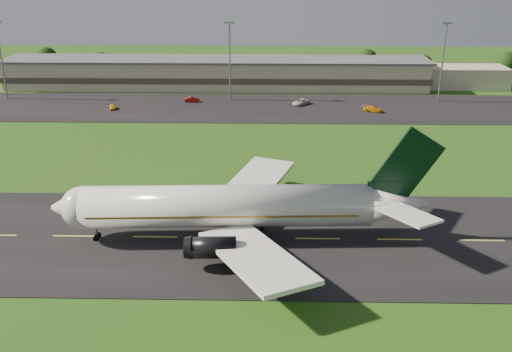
{
  "coord_description": "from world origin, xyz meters",
  "views": [
    {
      "loc": [
        15.25,
        -68.8,
        35.47
      ],
      "look_at": [
        13.49,
        8.0,
        6.0
      ],
      "focal_mm": 40.0,
      "sensor_mm": 36.0,
      "label": 1
    }
  ],
  "objects_px": {
    "airliner": "(233,207)",
    "light_mast_centre": "(230,52)",
    "service_vehicle_b": "(192,100)",
    "terminal": "(239,74)",
    "service_vehicle_a": "(112,107)",
    "service_vehicle_c": "(301,102)",
    "service_vehicle_d": "(373,109)",
    "light_mast_east": "(444,53)",
    "light_mast_west": "(0,51)"
  },
  "relations": [
    {
      "from": "service_vehicle_b",
      "to": "service_vehicle_d",
      "type": "relative_size",
      "value": 0.81
    },
    {
      "from": "service_vehicle_b",
      "to": "light_mast_west",
      "type": "bearing_deg",
      "value": 87.4
    },
    {
      "from": "light_mast_centre",
      "to": "light_mast_east",
      "type": "bearing_deg",
      "value": 0.0
    },
    {
      "from": "airliner",
      "to": "service_vehicle_d",
      "type": "xyz_separation_m",
      "value": [
        30.18,
        68.16,
        -3.87
      ]
    },
    {
      "from": "terminal",
      "to": "service_vehicle_a",
      "type": "xyz_separation_m",
      "value": [
        -30.22,
        -26.92,
        -3.29
      ]
    },
    {
      "from": "service_vehicle_c",
      "to": "light_mast_west",
      "type": "bearing_deg",
      "value": -143.21
    },
    {
      "from": "service_vehicle_b",
      "to": "airliner",
      "type": "bearing_deg",
      "value": -168.05
    },
    {
      "from": "terminal",
      "to": "light_mast_centre",
      "type": "bearing_deg",
      "value": -94.95
    },
    {
      "from": "airliner",
      "to": "terminal",
      "type": "height_order",
      "value": "airliner"
    },
    {
      "from": "terminal",
      "to": "service_vehicle_d",
      "type": "bearing_deg",
      "value": -39.1
    },
    {
      "from": "airliner",
      "to": "service_vehicle_d",
      "type": "bearing_deg",
      "value": 63.5
    },
    {
      "from": "airliner",
      "to": "service_vehicle_a",
      "type": "distance_m",
      "value": 77.43
    },
    {
      "from": "light_mast_west",
      "to": "service_vehicle_c",
      "type": "distance_m",
      "value": 79.51
    },
    {
      "from": "terminal",
      "to": "service_vehicle_c",
      "type": "height_order",
      "value": "terminal"
    },
    {
      "from": "light_mast_centre",
      "to": "service_vehicle_b",
      "type": "bearing_deg",
      "value": -164.35
    },
    {
      "from": "airliner",
      "to": "light_mast_east",
      "type": "distance_m",
      "value": 94.31
    },
    {
      "from": "service_vehicle_a",
      "to": "service_vehicle_d",
      "type": "distance_m",
      "value": 64.66
    },
    {
      "from": "light_mast_east",
      "to": "service_vehicle_c",
      "type": "xyz_separation_m",
      "value": [
        -36.56,
        -5.05,
        -11.92
      ]
    },
    {
      "from": "light_mast_centre",
      "to": "service_vehicle_c",
      "type": "height_order",
      "value": "light_mast_centre"
    },
    {
      "from": "airliner",
      "to": "light_mast_centre",
      "type": "height_order",
      "value": "light_mast_centre"
    },
    {
      "from": "airliner",
      "to": "service_vehicle_b",
      "type": "bearing_deg",
      "value": 98.77
    },
    {
      "from": "light_mast_east",
      "to": "service_vehicle_c",
      "type": "bearing_deg",
      "value": -172.13
    },
    {
      "from": "service_vehicle_d",
      "to": "light_mast_west",
      "type": "bearing_deg",
      "value": 110.55
    },
    {
      "from": "service_vehicle_a",
      "to": "service_vehicle_b",
      "type": "xyz_separation_m",
      "value": [
        18.92,
        7.97,
        0.04
      ]
    },
    {
      "from": "service_vehicle_c",
      "to": "airliner",
      "type": "bearing_deg",
      "value": -59.21
    },
    {
      "from": "light_mast_west",
      "to": "service_vehicle_b",
      "type": "relative_size",
      "value": 5.27
    },
    {
      "from": "light_mast_east",
      "to": "light_mast_centre",
      "type": "bearing_deg",
      "value": 180.0
    },
    {
      "from": "airliner",
      "to": "light_mast_east",
      "type": "relative_size",
      "value": 2.52
    },
    {
      "from": "light_mast_west",
      "to": "light_mast_centre",
      "type": "xyz_separation_m",
      "value": [
        60.0,
        0.0,
        0.0
      ]
    },
    {
      "from": "terminal",
      "to": "light_mast_west",
      "type": "xyz_separation_m",
      "value": [
        -61.4,
        -16.18,
        8.75
      ]
    },
    {
      "from": "light_mast_west",
      "to": "service_vehicle_b",
      "type": "height_order",
      "value": "light_mast_west"
    },
    {
      "from": "service_vehicle_a",
      "to": "service_vehicle_b",
      "type": "bearing_deg",
      "value": 4.95
    },
    {
      "from": "light_mast_centre",
      "to": "service_vehicle_c",
      "type": "distance_m",
      "value": 22.54
    },
    {
      "from": "service_vehicle_c",
      "to": "service_vehicle_a",
      "type": "bearing_deg",
      "value": -132.66
    },
    {
      "from": "terminal",
      "to": "service_vehicle_a",
      "type": "bearing_deg",
      "value": -138.3
    },
    {
      "from": "light_mast_centre",
      "to": "service_vehicle_a",
      "type": "distance_m",
      "value": 33.02
    },
    {
      "from": "airliner",
      "to": "service_vehicle_c",
      "type": "distance_m",
      "value": 76.09
    },
    {
      "from": "airliner",
      "to": "terminal",
      "type": "relative_size",
      "value": 0.35
    },
    {
      "from": "light_mast_west",
      "to": "service_vehicle_d",
      "type": "relative_size",
      "value": 4.26
    },
    {
      "from": "terminal",
      "to": "service_vehicle_c",
      "type": "bearing_deg",
      "value": -51.25
    },
    {
      "from": "light_mast_east",
      "to": "airliner",
      "type": "bearing_deg",
      "value": -121.68
    },
    {
      "from": "airliner",
      "to": "service_vehicle_c",
      "type": "relative_size",
      "value": 9.99
    },
    {
      "from": "service_vehicle_b",
      "to": "service_vehicle_d",
      "type": "bearing_deg",
      "value": -100.6
    },
    {
      "from": "airliner",
      "to": "terminal",
      "type": "xyz_separation_m",
      "value": [
        -4.25,
        96.14,
        -0.67
      ]
    },
    {
      "from": "service_vehicle_b",
      "to": "service_vehicle_c",
      "type": "height_order",
      "value": "service_vehicle_c"
    },
    {
      "from": "airliner",
      "to": "service_vehicle_c",
      "type": "height_order",
      "value": "airliner"
    },
    {
      "from": "terminal",
      "to": "service_vehicle_b",
      "type": "bearing_deg",
      "value": -120.79
    },
    {
      "from": "light_mast_west",
      "to": "light_mast_centre",
      "type": "bearing_deg",
      "value": 0.0
    },
    {
      "from": "airliner",
      "to": "light_mast_west",
      "type": "bearing_deg",
      "value": 126.77
    },
    {
      "from": "light_mast_west",
      "to": "light_mast_east",
      "type": "height_order",
      "value": "same"
    }
  ]
}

